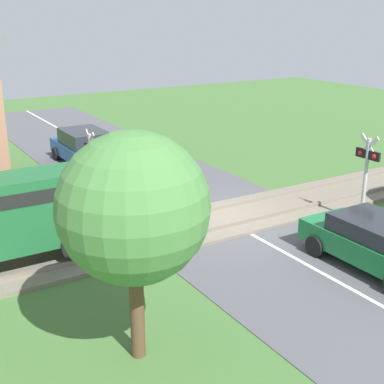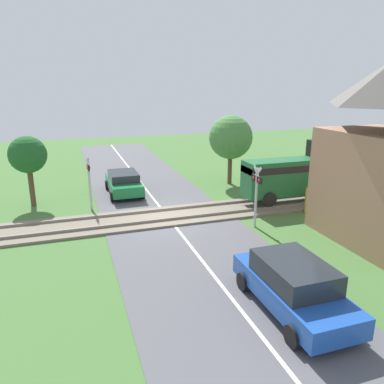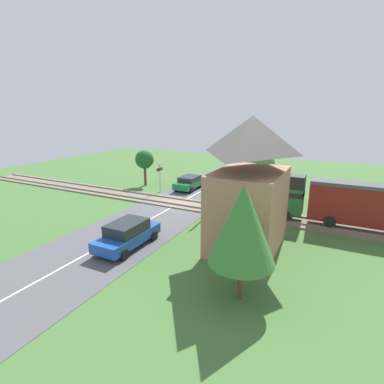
{
  "view_description": "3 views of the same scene",
  "coord_description": "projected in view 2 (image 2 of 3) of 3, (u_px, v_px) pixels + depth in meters",
  "views": [
    {
      "loc": [
        -13.22,
        9.33,
        6.39
      ],
      "look_at": [
        0.0,
        1.27,
        1.2
      ],
      "focal_mm": 50.0,
      "sensor_mm": 36.0,
      "label": 1
    },
    {
      "loc": [
        17.0,
        -4.38,
        6.42
      ],
      "look_at": [
        0.0,
        1.27,
        1.2
      ],
      "focal_mm": 35.0,
      "sensor_mm": 36.0,
      "label": 2
    },
    {
      "loc": [
        21.62,
        12.17,
        7.81
      ],
      "look_at": [
        0.0,
        1.27,
        1.2
      ],
      "focal_mm": 28.0,
      "sensor_mm": 36.0,
      "label": 3
    }
  ],
  "objects": [
    {
      "name": "ground_plane",
      "position": [
        168.0,
        217.0,
        18.61
      ],
      "size": [
        60.0,
        60.0,
        0.0
      ],
      "primitive_type": "plane",
      "color": "#426B33"
    },
    {
      "name": "road_surface",
      "position": [
        168.0,
        217.0,
        18.61
      ],
      "size": [
        48.0,
        6.4,
        0.02
      ],
      "color": "#515156",
      "rests_on": "ground_plane"
    },
    {
      "name": "track_bed",
      "position": [
        168.0,
        216.0,
        18.59
      ],
      "size": [
        2.8,
        48.0,
        0.24
      ],
      "color": "#756B5B",
      "rests_on": "ground_plane"
    },
    {
      "name": "train",
      "position": [
        362.0,
        165.0,
        21.6
      ],
      "size": [
        1.58,
        14.4,
        3.18
      ],
      "color": "#1E6033",
      "rests_on": "track_bed"
    },
    {
      "name": "car_near_crossing",
      "position": [
        124.0,
        182.0,
        22.37
      ],
      "size": [
        4.09,
        1.92,
        1.35
      ],
      "color": "#197038",
      "rests_on": "ground_plane"
    },
    {
      "name": "car_far_side",
      "position": [
        293.0,
        285.0,
        10.82
      ],
      "size": [
        4.38,
        1.97,
        1.55
      ],
      "color": "#1E4CA8",
      "rests_on": "ground_plane"
    },
    {
      "name": "crossing_signal_west_approach",
      "position": [
        89.0,
        175.0,
        19.3
      ],
      "size": [
        0.9,
        0.18,
        2.91
      ],
      "color": "#B7B7B7",
      "rests_on": "ground_plane"
    },
    {
      "name": "crossing_signal_east_approach",
      "position": [
        256.0,
        188.0,
        16.88
      ],
      "size": [
        0.9,
        0.18,
        2.91
      ],
      "color": "#B7B7B7",
      "rests_on": "ground_plane"
    },
    {
      "name": "pedestrian_by_station",
      "position": [
        309.0,
        199.0,
        19.13
      ],
      "size": [
        0.38,
        0.38,
        1.55
      ],
      "color": "gold",
      "rests_on": "ground_plane"
    },
    {
      "name": "tree_roadside_hedge",
      "position": [
        231.0,
        137.0,
        24.01
      ],
      "size": [
        2.8,
        2.8,
        4.49
      ],
      "color": "brown",
      "rests_on": "ground_plane"
    },
    {
      "name": "tree_beyond_track",
      "position": [
        28.0,
        155.0,
        19.68
      ],
      "size": [
        1.96,
        1.96,
        3.79
      ],
      "color": "brown",
      "rests_on": "ground_plane"
    }
  ]
}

